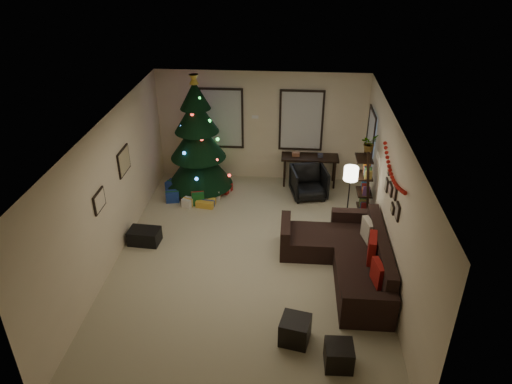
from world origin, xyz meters
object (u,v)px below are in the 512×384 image
at_px(desk, 310,160).
at_px(bookshelf, 365,187).
at_px(sofa, 348,257).
at_px(christmas_tree, 198,143).
at_px(desk_chair, 309,182).

bearing_deg(desk, bookshelf, -56.57).
xyz_separation_m(desk, bookshelf, (1.10, -1.67, 0.19)).
bearing_deg(sofa, christmas_tree, 138.39).
height_order(christmas_tree, sofa, christmas_tree).
bearing_deg(desk, sofa, -79.18).
relative_size(sofa, desk_chair, 3.67).
distance_m(desk, bookshelf, 2.01).
bearing_deg(bookshelf, christmas_tree, 162.38).
height_order(desk, bookshelf, bookshelf).
relative_size(christmas_tree, desk_chair, 3.92).
distance_m(desk, desk_chair, 0.71).
height_order(sofa, desk, sofa).
xyz_separation_m(desk_chair, bookshelf, (1.12, -1.02, 0.47)).
relative_size(sofa, bookshelf, 1.56).
distance_m(desk_chair, bookshelf, 1.59).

